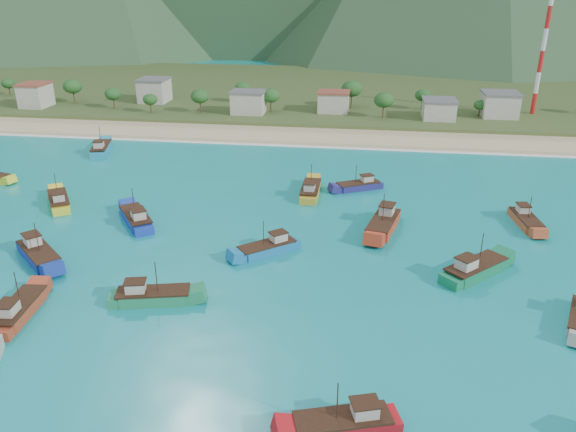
# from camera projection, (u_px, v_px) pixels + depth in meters

# --- Properties ---
(ground) EXTENTS (600.00, 600.00, 0.00)m
(ground) POSITION_uv_depth(u_px,v_px,m) (311.00, 291.00, 74.81)
(ground) COLOR #0D8191
(ground) RESTS_ON ground
(beach) EXTENTS (400.00, 18.00, 1.20)m
(beach) POSITION_uv_depth(u_px,v_px,m) (343.00, 138.00, 146.76)
(beach) COLOR beige
(beach) RESTS_ON ground
(land) EXTENTS (400.00, 110.00, 2.40)m
(land) POSITION_uv_depth(u_px,v_px,m) (352.00, 94.00, 202.31)
(land) COLOR #385123
(land) RESTS_ON ground
(surf_line) EXTENTS (400.00, 2.50, 0.08)m
(surf_line) POSITION_uv_depth(u_px,v_px,m) (341.00, 148.00, 138.10)
(surf_line) COLOR white
(surf_line) RESTS_ON ground
(village) EXTENTS (211.98, 25.29, 6.90)m
(village) POSITION_uv_depth(u_px,v_px,m) (361.00, 104.00, 163.80)
(village) COLOR beige
(village) RESTS_ON ground
(vegetation) EXTENTS (276.39, 25.49, 8.41)m
(vegetation) POSITION_uv_depth(u_px,v_px,m) (312.00, 99.00, 167.84)
(vegetation) COLOR #235623
(vegetation) RESTS_ON ground
(radio_tower) EXTENTS (1.20, 1.20, 35.86)m
(radio_tower) POSITION_uv_depth(u_px,v_px,m) (543.00, 51.00, 158.43)
(radio_tower) COLOR red
(radio_tower) RESTS_ON ground
(boat_1) EXTENTS (9.58, 6.76, 5.53)m
(boat_1) POSITION_uv_depth(u_px,v_px,m) (359.00, 186.00, 110.64)
(boat_1) COLOR navy
(boat_1) RESTS_ON ground
(boat_2) EXTENTS (10.49, 5.90, 5.95)m
(boat_2) POSITION_uv_depth(u_px,v_px,m) (345.00, 425.00, 51.56)
(boat_2) COLOR #AE131A
(boat_2) RESTS_ON ground
(boat_4) EXTENTS (10.62, 10.13, 6.70)m
(boat_4) POSITION_uv_depth(u_px,v_px,m) (39.00, 255.00, 82.79)
(boat_4) COLOR #16319C
(boat_4) RESTS_ON ground
(boat_5) EXTENTS (6.22, 12.47, 7.07)m
(boat_5) POSITION_uv_depth(u_px,v_px,m) (383.00, 224.00, 92.86)
(boat_5) COLOR #B8361E
(boat_5) RESTS_ON ground
(boat_7) EXTENTS (10.86, 5.38, 6.16)m
(boat_7) POSITION_uv_depth(u_px,v_px,m) (152.00, 297.00, 72.07)
(boat_7) COLOR #1F8254
(boat_7) RESTS_ON ground
(boat_9) EXTENTS (6.33, 11.85, 6.72)m
(boat_9) POSITION_uv_depth(u_px,v_px,m) (101.00, 149.00, 133.81)
(boat_9) COLOR teal
(boat_9) RESTS_ON ground
(boat_11) EXTENTS (10.52, 10.38, 6.74)m
(boat_11) POSITION_uv_depth(u_px,v_px,m) (474.00, 270.00, 78.46)
(boat_11) COLOR #117549
(boat_11) RESTS_ON ground
(boat_12) EXTENTS (4.09, 10.69, 6.17)m
(boat_12) POSITION_uv_depth(u_px,v_px,m) (18.00, 311.00, 68.98)
(boat_12) COLOR #A63E23
(boat_12) RESTS_ON ground
(boat_13) EXTENTS (9.51, 8.64, 5.88)m
(boat_13) POSITION_uv_depth(u_px,v_px,m) (268.00, 249.00, 85.04)
(boat_13) COLOR #156CA9
(boat_13) RESTS_ON ground
(boat_15) EXTENTS (3.19, 10.76, 6.36)m
(boat_15) POSITION_uv_depth(u_px,v_px,m) (310.00, 191.00, 107.69)
(boat_15) COLOR gold
(boat_15) RESTS_ON ground
(boat_16) EXTENTS (4.09, 10.04, 5.76)m
(boat_16) POSITION_uv_depth(u_px,v_px,m) (526.00, 221.00, 94.84)
(boat_16) COLOR #B54B29
(boat_16) RESTS_ON ground
(boat_22) EXTENTS (9.16, 10.95, 6.58)m
(boat_22) POSITION_uv_depth(u_px,v_px,m) (136.00, 219.00, 95.09)
(boat_22) COLOR #1837AA
(boat_22) RESTS_ON ground
(boat_27) EXTENTS (8.42, 10.55, 6.25)m
(boat_27) POSITION_uv_depth(u_px,v_px,m) (59.00, 202.00, 102.74)
(boat_27) COLOR yellow
(boat_27) RESTS_ON ground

